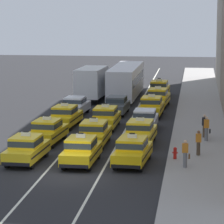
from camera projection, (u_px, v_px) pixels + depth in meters
The scene contains 26 objects.
ground_plane at pixel (71, 176), 38.34m from camera, with size 160.00×160.00×0.00m, color #232326.
lane_stripe_left_center at pixel (96, 115), 58.11m from camera, with size 0.14×80.00×0.01m, color silver.
lane_stripe_center_right at pixel (133, 116), 57.72m from camera, with size 0.14×80.00×0.01m, color silver.
sidewalk_curb at pixel (200, 128), 52.12m from camera, with size 4.00×90.00×0.15m, color #9E9993.
taxi_left_nearest at pixel (27, 148), 41.29m from camera, with size 2.02×4.64×1.96m.
taxi_left_second at pixel (48, 131), 46.75m from camera, with size 2.13×4.67×1.96m.
taxi_left_third at pixel (65, 116), 52.72m from camera, with size 2.09×4.66×1.96m.
sedan_left_fourth at pixel (75, 105), 58.06m from camera, with size 2.05×4.41×1.58m.
box_truck_left_fifth at pixel (93, 82), 66.22m from camera, with size 2.67×7.09×3.27m.
taxi_left_sixth at pixel (102, 83), 72.96m from camera, with size 1.98×4.62×1.96m.
taxi_center_nearest at pixel (81, 150), 40.81m from camera, with size 1.94×4.61×1.96m.
taxi_center_second at pixel (94, 133), 46.04m from camera, with size 1.88×4.59×1.96m.
taxi_center_third at pixel (106, 117), 52.16m from camera, with size 1.90×4.59×1.96m.
sedan_center_fourth at pixel (117, 105), 58.43m from camera, with size 1.93×4.37×1.58m.
bus_center_fifth at pixel (126, 80), 67.69m from camera, with size 2.68×11.24×3.22m.
taxi_right_nearest at pixel (132, 150), 40.72m from camera, with size 2.14×4.68×1.96m.
taxi_right_second at pixel (140, 132), 46.39m from camera, with size 2.04×4.64×1.96m.
sedan_right_third at pixel (145, 119), 51.45m from camera, with size 1.80×4.32×1.58m.
taxi_right_fourth at pixel (151, 106), 57.57m from camera, with size 1.98×4.62×1.96m.
taxi_right_fifth at pixel (158, 97), 62.75m from camera, with size 2.10×4.67×1.96m.
taxi_right_sixth at pixel (159, 89), 68.54m from camera, with size 1.99×4.63×1.96m.
pedestrian_near_crosswalk at pixel (207, 129), 46.87m from camera, with size 0.47×0.24×1.69m.
pedestrian_mid_block at pixel (185, 154), 39.50m from camera, with size 0.47×0.24×1.63m.
pedestrian_by_storefront at pixel (204, 126), 48.06m from camera, with size 0.36×0.24×1.63m.
pedestrian_trailing at pixel (198, 143), 42.59m from camera, with size 0.36×0.24×1.57m.
fire_hydrant at pixel (175, 152), 41.66m from camera, with size 0.36×0.22×0.73m.
Camera 1 is at (6.92, -36.65, 9.87)m, focal length 109.30 mm.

